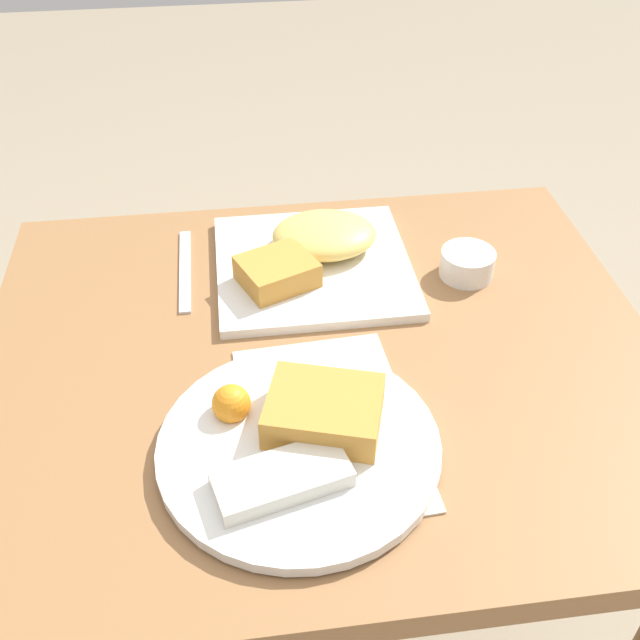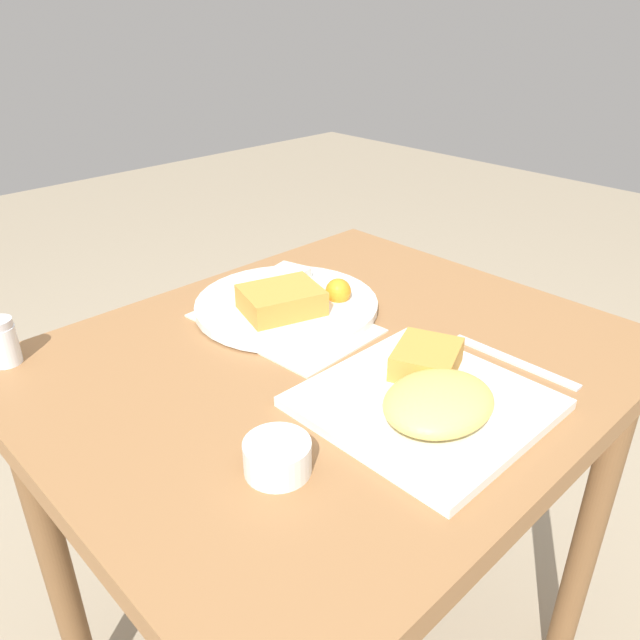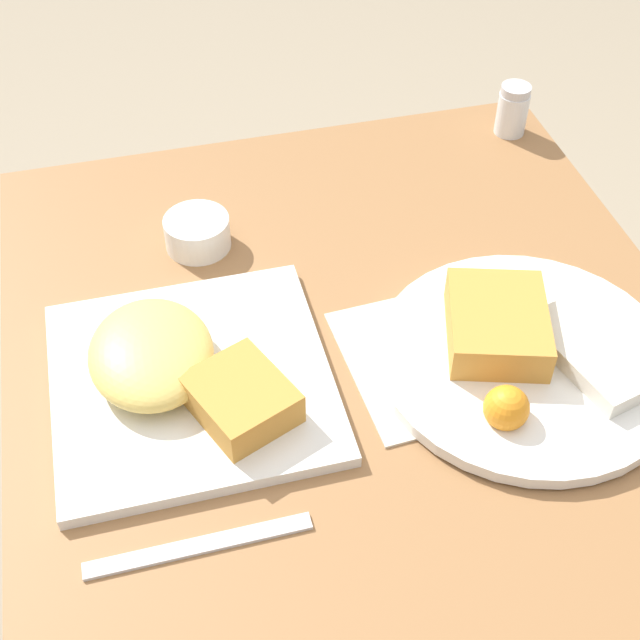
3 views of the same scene
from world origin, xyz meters
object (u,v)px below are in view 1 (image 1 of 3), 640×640
object	(u,v)px
plate_square_near	(313,255)
butter_knife	(185,270)
sauce_ramekin	(467,263)
plate_oval_far	(301,438)

from	to	relation	value
plate_square_near	butter_knife	distance (m)	0.19
plate_square_near	sauce_ramekin	distance (m)	0.22
sauce_ramekin	butter_knife	distance (m)	0.40
plate_square_near	plate_oval_far	size ratio (longest dim) A/B	0.89
plate_square_near	sauce_ramekin	size ratio (longest dim) A/B	3.60
sauce_ramekin	butter_knife	size ratio (longest dim) A/B	0.38
plate_square_near	plate_oval_far	world-z (taller)	plate_square_near
plate_oval_far	sauce_ramekin	size ratio (longest dim) A/B	4.02
plate_oval_far	butter_knife	bearing A→B (deg)	-70.16
plate_square_near	butter_knife	bearing A→B (deg)	-4.36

